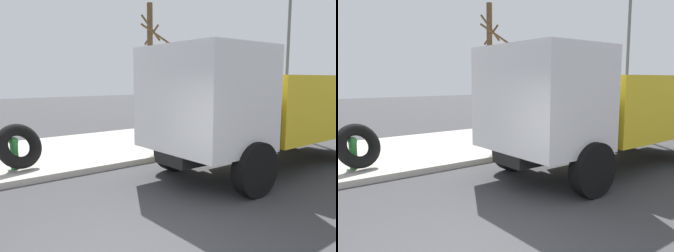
% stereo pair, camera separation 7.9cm
% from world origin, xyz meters
% --- Properties ---
extents(sidewalk_curb, '(36.00, 5.00, 0.15)m').
position_xyz_m(sidewalk_curb, '(0.00, 6.50, 0.07)').
color(sidewalk_curb, '#ADA89E').
rests_on(sidewalk_curb, ground).
extents(fire_hydrant, '(0.21, 0.48, 0.78)m').
position_xyz_m(fire_hydrant, '(-0.02, 4.99, 0.57)').
color(fire_hydrant, '#2D8438').
rests_on(fire_hydrant, sidewalk_curb).
extents(loose_tire, '(1.27, 0.99, 1.14)m').
position_xyz_m(loose_tire, '(0.07, 4.90, 0.72)').
color(loose_tire, black).
rests_on(loose_tire, sidewalk_curb).
extents(dump_truck_yellow, '(7.02, 2.84, 3.00)m').
position_xyz_m(dump_truck_yellow, '(5.43, 1.76, 1.61)').
color(dump_truck_yellow, gold).
rests_on(dump_truck_yellow, ground).
extents(bare_tree, '(1.31, 1.20, 4.97)m').
position_xyz_m(bare_tree, '(5.47, 7.13, 2.74)').
color(bare_tree, '#4C3823').
rests_on(bare_tree, sidewalk_curb).
extents(street_light_pole, '(0.12, 0.12, 5.43)m').
position_xyz_m(street_light_pole, '(10.59, 4.60, 2.87)').
color(street_light_pole, '#595B5E').
rests_on(street_light_pole, sidewalk_curb).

